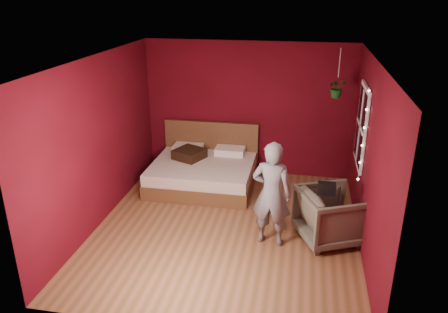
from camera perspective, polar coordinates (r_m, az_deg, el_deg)
floor at (r=6.95m, az=0.35°, el=-9.21°), size 4.50×4.50×0.00m
room_walls at (r=6.26m, az=0.39°, el=4.13°), size 4.04×4.54×2.62m
window at (r=7.13m, az=17.50°, el=3.82°), size 0.05×0.97×1.27m
fairy_lights at (r=6.63m, az=17.73°, el=2.48°), size 0.04×0.04×1.45m
bed at (r=8.25m, az=-2.66°, el=-1.90°), size 1.88×1.60×1.04m
person at (r=6.24m, az=6.24°, el=-4.91°), size 0.62×0.45×1.57m
armchair at (r=6.63m, az=13.75°, el=-7.53°), size 1.15×1.14×0.80m
handbag at (r=6.31m, az=13.26°, el=-4.09°), size 0.25×0.12×0.17m
throw_pillow at (r=8.30m, az=-4.55°, el=0.35°), size 0.66×0.66×0.18m
hanging_plant at (r=7.59m, az=14.56°, el=8.70°), size 0.38×0.36×0.82m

